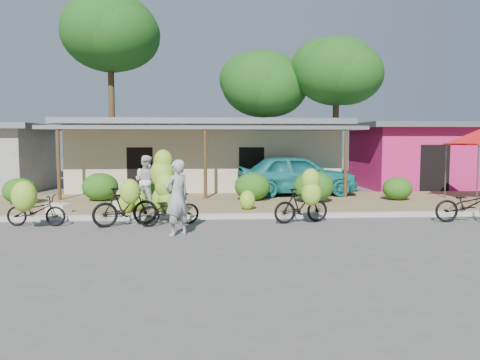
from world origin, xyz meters
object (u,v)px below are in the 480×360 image
object	(u,v)px
tree_near_right	(333,70)
bike_far_right	(469,205)
bike_right	(304,201)
vendor	(177,198)
bike_center	(166,194)
teal_van	(296,175)
sack_far	(58,208)
bystander	(146,181)
bike_left	(126,205)
tree_far_center	(107,32)
tree_center_right	(260,83)
sack_near	(127,205)
bike_far_left	(33,207)

from	to	relation	value
tree_near_right	bike_far_right	xyz separation A→B (m)	(0.40, -13.76, -5.92)
bike_right	vendor	xyz separation A→B (m)	(-3.52, -1.40, 0.28)
bike_far_right	bike_right	bearing A→B (deg)	94.13
bike_center	teal_van	size ratio (longest dim) A/B	0.43
sack_far	vendor	bearing A→B (deg)	-40.15
bystander	sack_far	bearing A→B (deg)	52.63
bike_left	bike_right	bearing A→B (deg)	-110.12
tree_far_center	vendor	size ratio (longest dim) A/B	5.66
tree_near_right	bike_right	world-z (taller)	tree_near_right
tree_center_right	teal_van	bearing A→B (deg)	-87.18
bike_right	bike_far_right	size ratio (longest dim) A/B	0.87
sack_near	sack_far	world-z (taller)	sack_near
sack_far	bystander	bearing A→B (deg)	25.39
tree_center_right	bike_center	world-z (taller)	tree_center_right
bike_far_right	bystander	bearing A→B (deg)	76.57
sack_near	sack_far	bearing A→B (deg)	-170.40
tree_center_right	bike_far_left	xyz separation A→B (m)	(-8.04, -15.67, -5.35)
bike_right	teal_van	bearing A→B (deg)	-22.43
bike_right	teal_van	xyz separation A→B (m)	(0.96, 6.08, 0.29)
tree_center_right	tree_near_right	world-z (taller)	tree_near_right
tree_near_right	bike_center	size ratio (longest dim) A/B	3.88
tree_far_center	bike_right	size ratio (longest dim) A/B	6.20
tree_center_right	bike_center	size ratio (longest dim) A/B	3.67
sack_near	sack_far	xyz separation A→B (m)	(-2.07, -0.35, -0.01)
vendor	bystander	xyz separation A→B (m)	(-1.35, 4.57, 0.04)
tree_near_right	teal_van	bearing A→B (deg)	-114.85
sack_near	teal_van	xyz separation A→B (m)	(6.36, 3.80, 0.70)
tree_far_center	teal_van	distance (m)	15.26
tree_near_right	bystander	size ratio (longest dim) A/B	4.70
tree_far_center	sack_far	bearing A→B (deg)	-85.51
bike_right	bystander	xyz separation A→B (m)	(-4.87, 3.17, 0.33)
tree_center_right	teal_van	xyz separation A→B (m)	(0.47, -9.61, -4.94)
tree_center_right	bystander	size ratio (longest dim) A/B	4.44
tree_near_right	bike_center	world-z (taller)	tree_near_right
tree_near_right	teal_van	xyz separation A→B (m)	(-3.53, -7.61, -5.47)
bike_left	teal_van	world-z (taller)	teal_van
tree_near_right	bike_far_left	distance (m)	19.14
tree_near_right	bike_right	xyz separation A→B (m)	(-4.48, -13.69, -5.76)
bystander	tree_center_right	bearing A→B (deg)	-85.93
bike_center	bike_right	bearing A→B (deg)	-115.11
vendor	teal_van	world-z (taller)	vendor
bike_center	sack_far	distance (m)	3.94
bike_center	vendor	world-z (taller)	bike_center
teal_van	tree_near_right	bearing A→B (deg)	-28.27
bike_center	sack_far	bearing A→B (deg)	44.62
bike_far_left	sack_far	xyz separation A→B (m)	(0.08, 1.91, -0.31)
vendor	teal_van	bearing A→B (deg)	-161.73
tree_far_center	bystander	distance (m)	14.74
bike_left	tree_center_right	bearing A→B (deg)	-40.27
tree_center_right	bike_far_right	world-z (taller)	tree_center_right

